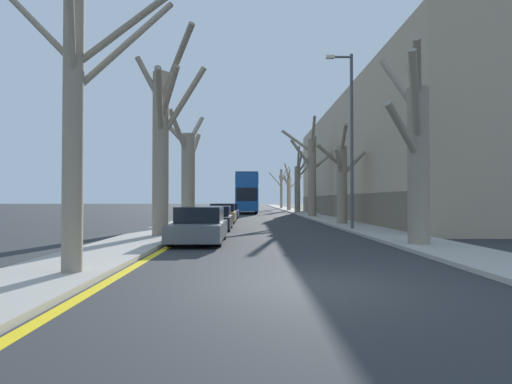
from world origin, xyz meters
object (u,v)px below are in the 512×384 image
Objects in this scene: street_tree_right_4 at (289,190)px; street_tree_right_5 at (281,187)px; street_tree_right_2 at (311,172)px; parked_car_1 at (215,218)px; street_tree_left_2 at (188,171)px; lamp_post at (350,133)px; street_tree_left_1 at (162,142)px; parked_car_2 at (223,214)px; double_decker_bus at (247,191)px; street_tree_right_1 at (342,180)px; street_tree_right_0 at (416,150)px; street_tree_right_3 at (298,184)px; parked_car_3 at (228,211)px; parked_car_0 at (200,226)px; street_tree_left_0 at (77,103)px.

street_tree_right_5 is (-0.15, 12.21, 0.83)m from street_tree_right_4.
parked_car_1 is at bearing -117.25° from street_tree_right_2.
street_tree_left_2 is 0.81× the size of lamp_post.
parked_car_2 is at bearing 80.74° from street_tree_left_1.
street_tree_right_2 is 0.79× the size of double_decker_bus.
lamp_post is at bearing 22.49° from street_tree_left_1.
street_tree_right_1 is (9.73, -0.36, -0.63)m from street_tree_left_2.
street_tree_right_0 is at bearing -89.97° from street_tree_right_5.
street_tree_right_2 is at bearing -91.30° from street_tree_right_3.
street_tree_left_2 is at bearing 151.30° from lamp_post.
street_tree_right_1 is 0.55× the size of double_decker_bus.
parked_car_3 is at bearing -107.32° from street_tree_right_4.
street_tree_right_0 reaches higher than street_tree_right_1.
parked_car_1 is 1.06× the size of parked_car_3.
double_decker_bus is at bearing 83.89° from street_tree_left_1.
street_tree_right_3 is at bearing 69.22° from parked_car_2.
street_tree_right_3 is 16.05m from parked_car_3.
street_tree_right_2 is 8.37m from parked_car_3.
street_tree_right_4 is 1.55× the size of parked_car_1.
parked_car_0 is at bearing -90.00° from parked_car_2.
double_decker_bus is at bearing 86.65° from parked_car_1.
street_tree_right_5 is 1.75× the size of parked_car_1.
street_tree_right_2 is 35.19m from street_tree_right_5.
double_decker_bus is 2.71× the size of parked_car_3.
double_decker_bus is (-6.16, -0.05, -0.85)m from street_tree_right_3.
parked_car_2 is at bearing -90.00° from parked_car_3.
street_tree_left_0 is at bearing -100.55° from street_tree_right_4.
double_decker_bus reaches higher than parked_car_2.
street_tree_right_1 is 0.90× the size of street_tree_right_4.
lamp_post reaches higher than double_decker_bus.
street_tree_left_0 is 28.92m from street_tree_right_2.
street_tree_right_3 reaches higher than street_tree_right_4.
street_tree_left_2 reaches higher than parked_car_3.
street_tree_left_1 reaches higher than street_tree_right_0.
street_tree_left_2 is at bearing 91.08° from street_tree_left_0.
street_tree_right_3 is 34.04m from parked_car_0.
double_decker_bus reaches higher than parked_car_0.
parked_car_2 is at bearing 48.48° from street_tree_left_2.
lamp_post is at bearing -78.76° from double_decker_bus.
street_tree_right_2 reaches higher than street_tree_left_2.
street_tree_right_4 is at bearing 73.79° from street_tree_left_2.
street_tree_right_2 reaches higher than street_tree_right_1.
double_decker_bus is at bearing 115.77° from street_tree_right_2.
parked_car_2 is at bearing 133.94° from lamp_post.
street_tree_right_0 is 8.14m from parked_car_0.
lamp_post is (-0.46, -50.59, 1.16)m from street_tree_right_5.
parked_car_3 is at bearing -119.25° from street_tree_right_3.
street_tree_right_1 is at bearing -89.96° from street_tree_right_4.
street_tree_left_1 is at bearing 160.54° from street_tree_right_0.
street_tree_right_5 is at bearing 78.46° from parked_car_3.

